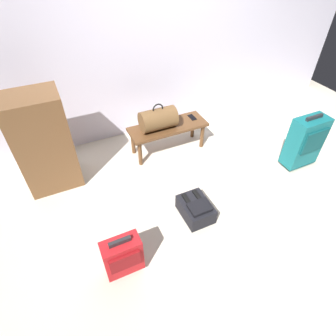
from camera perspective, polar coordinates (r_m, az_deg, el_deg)
ground_plane at (r=3.20m, az=10.06°, el=-4.84°), size 6.60×6.60×0.00m
back_wall at (r=3.72m, az=-2.09°, el=27.91°), size 6.00×0.10×2.80m
bench at (r=3.54m, az=0.00°, el=7.99°), size 1.00×0.36×0.38m
duffel_bag_brown at (r=3.40m, az=-2.05°, el=10.10°), size 0.44×0.26×0.34m
cell_phone at (r=3.69m, az=5.02°, el=10.43°), size 0.07×0.14×0.01m
suitcase_upright_teal at (r=3.64m, az=26.52°, el=4.95°), size 0.41×0.24×0.71m
suitcase_small_red at (r=2.41m, az=-9.37°, el=-17.54°), size 0.32×0.18×0.46m
backpack_dark at (r=2.87m, az=5.76°, el=-8.42°), size 0.28×0.38×0.21m
side_cabinet at (r=3.20m, az=-24.31°, el=4.74°), size 0.56×0.44×1.10m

